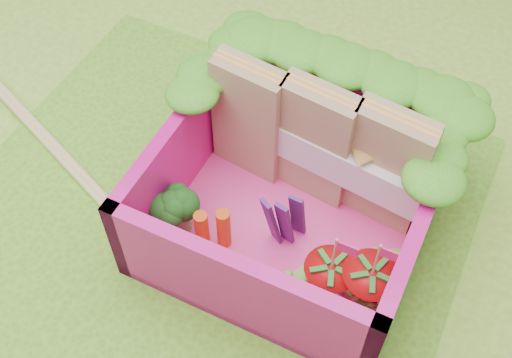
{
  "coord_description": "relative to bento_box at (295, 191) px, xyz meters",
  "views": [
    {
      "loc": [
        1.07,
        -1.52,
        2.83
      ],
      "look_at": [
        0.21,
        0.24,
        0.28
      ],
      "focal_mm": 45.0,
      "sensor_mm": 36.0,
      "label": 1
    }
  ],
  "objects": [
    {
      "name": "lettuce_ruffle",
      "position": [
        -0.0,
        0.49,
        0.33
      ],
      "size": [
        1.43,
        0.83,
        0.11
      ],
      "color": "#32991B",
      "rests_on": "bento_box"
    },
    {
      "name": "strawberry_left",
      "position": [
        0.33,
        -0.34,
        -0.09
      ],
      "size": [
        0.25,
        0.25,
        0.49
      ],
      "color": "red",
      "rests_on": "bento_floor"
    },
    {
      "name": "placemat",
      "position": [
        -0.42,
        -0.24,
        -0.29
      ],
      "size": [
        2.6,
        2.6,
        0.03
      ],
      "primitive_type": "cube",
      "color": "#66A124",
      "rests_on": "ground"
    },
    {
      "name": "carrot_sticks",
      "position": [
        -0.29,
        -0.32,
        -0.1
      ],
      "size": [
        0.16,
        0.12,
        0.26
      ],
      "color": "#DE5A12",
      "rests_on": "bento_floor"
    },
    {
      "name": "broccoli",
      "position": [
        -0.49,
        -0.31,
        -0.03
      ],
      "size": [
        0.31,
        0.31,
        0.27
      ],
      "color": "#6DA550",
      "rests_on": "bento_floor"
    },
    {
      "name": "bento_floor",
      "position": [
        -0.0,
        0.0,
        -0.25
      ],
      "size": [
        1.3,
        1.3,
        0.05
      ],
      "primitive_type": "cube",
      "color": "#FF41A1",
      "rests_on": "placemat"
    },
    {
      "name": "snap_peas",
      "position": [
        0.39,
        -0.24,
        -0.2
      ],
      "size": [
        0.59,
        0.57,
        0.05
      ],
      "color": "#6AC13C",
      "rests_on": "bento_floor"
    },
    {
      "name": "chopsticks",
      "position": [
        -1.38,
        -0.16,
        -0.26
      ],
      "size": [
        2.1,
        0.87,
        0.04
      ],
      "color": "#E8CC7F",
      "rests_on": "placemat"
    },
    {
      "name": "strawberry_right",
      "position": [
        0.5,
        -0.3,
        -0.09
      ],
      "size": [
        0.27,
        0.27,
        0.51
      ],
      "color": "red",
      "rests_on": "bento_floor"
    },
    {
      "name": "ground",
      "position": [
        -0.42,
        -0.24,
        -0.31
      ],
      "size": [
        14.0,
        14.0,
        0.0
      ],
      "primitive_type": "plane",
      "color": "#7AB432",
      "rests_on": "ground"
    },
    {
      "name": "sandwich_stack",
      "position": [
        0.0,
        0.24,
        0.11
      ],
      "size": [
        1.25,
        0.32,
        0.69
      ],
      "color": "#A88358",
      "rests_on": "bento_floor"
    },
    {
      "name": "bento_box",
      "position": [
        0.0,
        0.0,
        0.0
      ],
      "size": [
        1.3,
        1.3,
        0.55
      ],
      "color": "#DC1285",
      "rests_on": "placemat"
    },
    {
      "name": "purple_wedges",
      "position": [
        0.02,
        -0.16,
        -0.04
      ],
      "size": [
        0.17,
        0.12,
        0.38
      ],
      "color": "#4C1C63",
      "rests_on": "bento_floor"
    }
  ]
}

